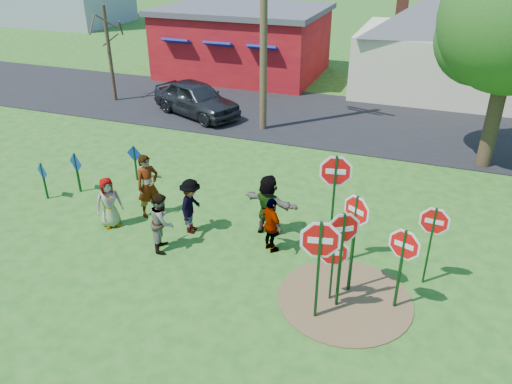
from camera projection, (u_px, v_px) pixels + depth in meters
ground at (193, 242)px, 14.08m from camera, size 120.00×120.00×0.00m
road at (302, 116)px, 23.63m from camera, size 120.00×7.50×0.04m
dirt_patch at (345, 299)px, 11.87m from camera, size 3.20×3.20×0.03m
red_building at (244, 41)px, 29.81m from camera, size 9.40×7.69×3.90m
cream_house at (440, 36)px, 26.01m from camera, size 9.40×9.40×6.50m
stop_sign_a at (320, 249)px, 10.51m from camera, size 1.17×0.28×2.66m
stop_sign_b at (335, 184)px, 12.02m from camera, size 1.06×0.25×3.26m
stop_sign_c at (355, 222)px, 11.29m from camera, size 0.85×0.51×2.73m
stop_sign_d at (433, 227)px, 11.73m from camera, size 0.96×0.08×2.25m
stop_sign_e at (333, 257)px, 11.34m from camera, size 0.95×0.21×1.82m
stop_sign_f at (403, 251)px, 10.92m from camera, size 0.95×0.35×2.23m
stop_sign_g at (342, 239)px, 10.84m from camera, size 0.88×0.55×2.62m
blue_diamond_b at (43, 177)px, 16.00m from camera, size 0.57×0.25×1.28m
blue_diamond_c at (77, 168)px, 16.40m from camera, size 0.65×0.25×1.40m
blue_diamond_d at (135, 159)px, 17.21m from camera, size 0.60×0.06×1.30m
person_a at (109, 202)px, 14.51m from camera, size 0.87×0.90×1.56m
person_b at (148, 186)px, 14.99m from camera, size 0.77×0.86×1.98m
person_c at (162, 222)px, 13.44m from camera, size 0.88×0.98×1.67m
person_d at (191, 206)px, 14.20m from camera, size 0.74×1.14×1.66m
person_e at (271, 225)px, 13.35m from camera, size 0.97×0.89×1.59m
person_f at (268, 205)px, 14.08m from camera, size 1.78×0.90×1.84m
suv at (196, 98)px, 23.32m from camera, size 5.05×3.61×1.60m
utility_pole at (264, 5)px, 19.68m from camera, size 2.37×0.73×9.88m
bare_tree_west at (108, 41)px, 24.38m from camera, size 1.80×1.80×4.69m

